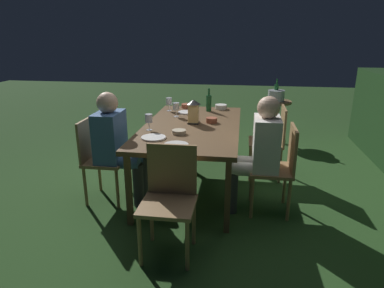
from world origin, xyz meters
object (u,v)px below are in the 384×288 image
at_px(plate_b, 153,138).
at_px(side_table, 275,114).
at_px(person_in_cream, 259,149).
at_px(plate_a, 176,145).
at_px(wine_glass_a, 169,102).
at_px(bowl_dip, 221,107).
at_px(green_bottle_on_table, 209,103).
at_px(wine_glass_c, 149,119).
at_px(bowl_salad, 187,106).
at_px(chair_side_right_b, 279,165).
at_px(bowl_olives, 212,120).
at_px(bowl_bread, 179,132).
at_px(wine_glass_b, 176,107).
at_px(chair_head_far, 169,195).
at_px(person_in_blue, 116,143).
at_px(lantern_centerpiece, 194,110).
at_px(plate_c, 187,112).
at_px(chair_side_left_b, 99,156).
at_px(dining_table, 192,129).
at_px(chair_side_right_a, 272,139).
at_px(ice_bucket, 276,95).

relative_size(plate_b, side_table, 0.36).
bearing_deg(person_in_cream, plate_a, -67.78).
bearing_deg(wine_glass_a, bowl_dip, 107.54).
xyz_separation_m(person_in_cream, green_bottle_on_table, (-1.14, -0.60, 0.21)).
xyz_separation_m(wine_glass_c, bowl_dip, (-1.13, 0.67, -0.09)).
relative_size(bowl_salad, bowl_dip, 0.95).
distance_m(chair_side_right_b, plate_b, 1.23).
bearing_deg(chair_side_right_b, wine_glass_a, -129.69).
xyz_separation_m(bowl_olives, bowl_bread, (0.49, -0.28, -0.01)).
distance_m(wine_glass_b, plate_b, 0.90).
relative_size(chair_head_far, bowl_dip, 5.65).
bearing_deg(person_in_blue, bowl_dip, 142.95).
relative_size(chair_side_right_b, wine_glass_b, 5.15).
height_order(lantern_centerpiece, plate_c, lantern_centerpiece).
relative_size(bowl_olives, bowl_bread, 0.90).
relative_size(chair_head_far, bowl_olives, 7.00).
relative_size(green_bottle_on_table, bowl_olives, 2.33).
bearing_deg(chair_side_left_b, chair_head_far, 49.35).
bearing_deg(bowl_bread, plate_c, -175.47).
relative_size(dining_table, chair_head_far, 2.21).
bearing_deg(wine_glass_a, side_table, 132.33).
xyz_separation_m(chair_side_left_b, lantern_centerpiece, (-0.50, 0.91, 0.40)).
relative_size(lantern_centerpiece, plate_a, 1.18).
relative_size(chair_head_far, wine_glass_b, 5.15).
bearing_deg(chair_side_left_b, wine_glass_a, 154.56).
relative_size(bowl_bread, side_table, 0.21).
bearing_deg(lantern_centerpiece, green_bottle_on_table, 170.77).
distance_m(chair_side_right_a, green_bottle_on_table, 0.91).
bearing_deg(bowl_salad, lantern_centerpiece, 14.49).
distance_m(bowl_salad, ice_bucket, 1.69).
bearing_deg(chair_head_far, bowl_salad, -174.61).
xyz_separation_m(dining_table, person_in_cream, (0.43, 0.71, -0.05)).
distance_m(person_in_blue, chair_side_right_a, 1.84).
bearing_deg(chair_side_right_a, chair_side_right_b, 0.00).
bearing_deg(dining_table, plate_a, -2.69).
relative_size(lantern_centerpiece, green_bottle_on_table, 0.91).
relative_size(green_bottle_on_table, side_table, 0.44).
bearing_deg(bowl_olives, wine_glass_b, -116.57).
bearing_deg(plate_b, bowl_salad, 176.03).
bearing_deg(plate_c, bowl_dip, 125.22).
distance_m(bowl_salad, side_table, 1.72).
bearing_deg(plate_c, chair_side_right_b, 46.69).
bearing_deg(wine_glass_b, chair_head_far, 8.84).
distance_m(green_bottle_on_table, wine_glass_b, 0.50).
relative_size(plate_a, plate_c, 1.04).
height_order(person_in_blue, bowl_olives, person_in_blue).
distance_m(bowl_dip, side_table, 1.42).
xyz_separation_m(chair_side_left_b, ice_bucket, (-2.41, 1.97, 0.26)).
bearing_deg(wine_glass_b, wine_glass_a, -153.24).
bearing_deg(chair_head_far, chair_side_right_a, 151.15).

